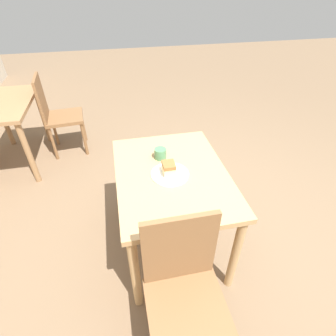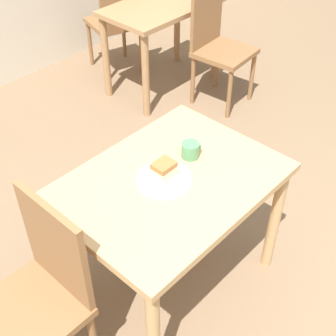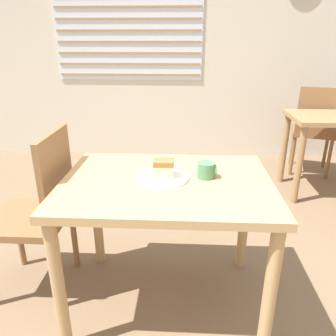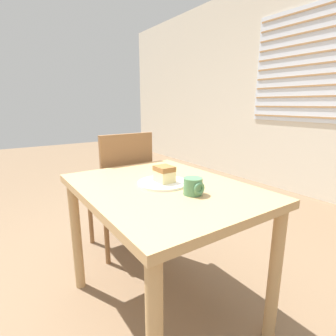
# 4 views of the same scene
# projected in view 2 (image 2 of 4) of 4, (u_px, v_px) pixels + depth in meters

# --- Properties ---
(ground_plane) EXTENTS (14.00, 14.00, 0.00)m
(ground_plane) POSITION_uv_depth(u_px,v_px,m) (232.00, 319.00, 2.46)
(ground_plane) COLOR #7A6047
(dining_table_near) EXTENTS (1.04, 0.77, 0.75)m
(dining_table_near) POSITION_uv_depth(u_px,v_px,m) (170.00, 197.00, 2.24)
(dining_table_near) COLOR tan
(dining_table_near) RESTS_ON ground_plane
(dining_table_far) EXTENTS (1.00, 0.57, 0.76)m
(dining_table_far) POSITION_uv_depth(u_px,v_px,m) (163.00, 20.00, 3.90)
(dining_table_far) COLOR #9E754C
(dining_table_far) RESTS_ON ground_plane
(chair_near_window) EXTENTS (0.42, 0.42, 0.96)m
(chair_near_window) POSITION_uv_depth(u_px,v_px,m) (40.00, 294.00, 1.97)
(chair_near_window) COLOR brown
(chair_near_window) RESTS_ON ground_plane
(chair_far_corner) EXTENTS (0.46, 0.46, 0.96)m
(chair_far_corner) POSITION_uv_depth(u_px,v_px,m) (218.00, 43.00, 3.79)
(chair_far_corner) COLOR brown
(chair_far_corner) RESTS_ON ground_plane
(chair_far_opposite) EXTENTS (0.52, 0.52, 0.96)m
(chair_far_opposite) POSITION_uv_depth(u_px,v_px,m) (117.00, 18.00, 4.17)
(chair_far_opposite) COLOR brown
(chair_far_opposite) RESTS_ON ground_plane
(plate) EXTENTS (0.26, 0.26, 0.01)m
(plate) POSITION_uv_depth(u_px,v_px,m) (164.00, 179.00, 2.16)
(plate) COLOR white
(plate) RESTS_ON dining_table_near
(cake_slice) EXTENTS (0.10, 0.08, 0.08)m
(cake_slice) POSITION_uv_depth(u_px,v_px,m) (164.00, 170.00, 2.14)
(cake_slice) COLOR beige
(cake_slice) RESTS_ON plate
(coffee_mug) EXTENTS (0.10, 0.09, 0.08)m
(coffee_mug) POSITION_uv_depth(u_px,v_px,m) (191.00, 150.00, 2.28)
(coffee_mug) COLOR #4C8456
(coffee_mug) RESTS_ON dining_table_near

